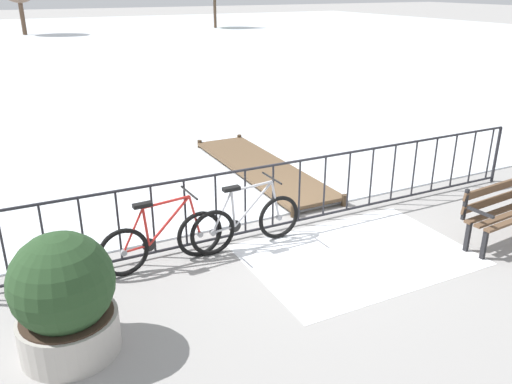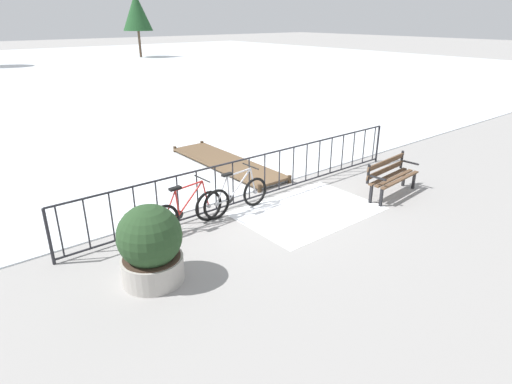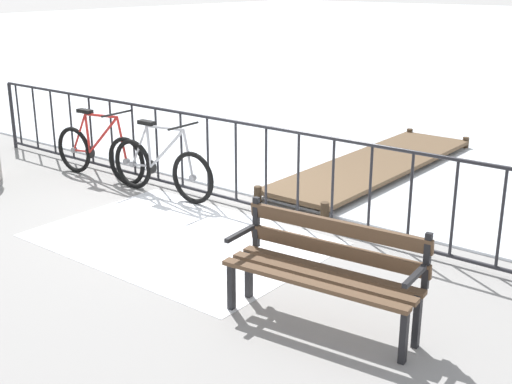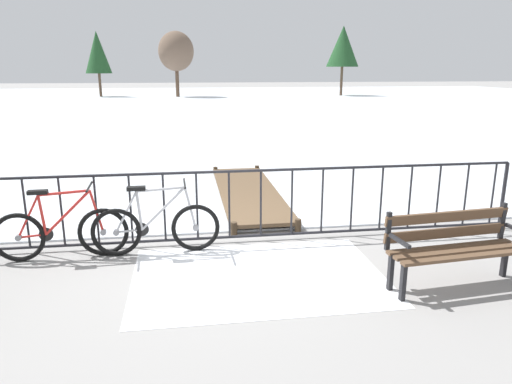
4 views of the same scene
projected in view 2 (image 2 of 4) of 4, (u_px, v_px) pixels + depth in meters
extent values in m
plane|color=gray|center=(257.00, 199.00, 9.99)|extent=(160.00, 160.00, 0.00)
cube|color=silver|center=(5.00, 76.00, 30.42)|extent=(80.00, 56.00, 0.03)
cube|color=white|center=(308.00, 211.00, 9.39)|extent=(3.01, 2.10, 0.01)
cylinder|color=#232328|center=(257.00, 156.00, 9.59)|extent=(9.00, 0.04, 0.04)
cylinder|color=#232328|center=(257.00, 196.00, 9.96)|extent=(9.00, 0.04, 0.04)
cylinder|color=#232328|center=(49.00, 237.00, 7.18)|extent=(0.06, 0.06, 1.05)
cylinder|color=#232328|center=(378.00, 144.00, 12.41)|extent=(0.06, 0.06, 1.05)
cylinder|color=#232328|center=(60.00, 232.00, 7.27)|extent=(0.03, 0.03, 0.97)
cylinder|color=#232328|center=(87.00, 224.00, 7.53)|extent=(0.03, 0.03, 0.97)
cylinder|color=#232328|center=(112.00, 217.00, 7.80)|extent=(0.03, 0.03, 0.97)
cylinder|color=#232328|center=(135.00, 211.00, 8.06)|extent=(0.03, 0.03, 0.97)
cylinder|color=#232328|center=(157.00, 204.00, 8.32)|extent=(0.03, 0.03, 0.97)
cylinder|color=#232328|center=(178.00, 199.00, 8.59)|extent=(0.03, 0.03, 0.97)
cylinder|color=#232328|center=(197.00, 193.00, 8.85)|extent=(0.03, 0.03, 0.97)
cylinder|color=#232328|center=(216.00, 188.00, 9.12)|extent=(0.03, 0.03, 0.97)
cylinder|color=#232328|center=(233.00, 183.00, 9.38)|extent=(0.03, 0.03, 0.97)
cylinder|color=#232328|center=(249.00, 179.00, 9.65)|extent=(0.03, 0.03, 0.97)
cylinder|color=#232328|center=(265.00, 174.00, 9.91)|extent=(0.03, 0.03, 0.97)
cylinder|color=#232328|center=(279.00, 170.00, 10.17)|extent=(0.03, 0.03, 0.97)
cylinder|color=#232328|center=(293.00, 166.00, 10.44)|extent=(0.03, 0.03, 0.97)
cylinder|color=#232328|center=(306.00, 163.00, 10.70)|extent=(0.03, 0.03, 0.97)
cylinder|color=#232328|center=(319.00, 159.00, 10.97)|extent=(0.03, 0.03, 0.97)
cylinder|color=#232328|center=(331.00, 156.00, 11.23)|extent=(0.03, 0.03, 0.97)
cylinder|color=#232328|center=(342.00, 152.00, 11.50)|extent=(0.03, 0.03, 0.97)
cylinder|color=#232328|center=(353.00, 149.00, 11.76)|extent=(0.03, 0.03, 0.97)
cylinder|color=#232328|center=(364.00, 146.00, 12.03)|extent=(0.03, 0.03, 0.97)
cylinder|color=#232328|center=(374.00, 144.00, 12.29)|extent=(0.03, 0.03, 0.97)
torus|color=black|center=(217.00, 204.00, 8.91)|extent=(0.66, 0.08, 0.66)
cylinder|color=gray|center=(217.00, 204.00, 8.91)|extent=(0.08, 0.06, 0.08)
torus|color=black|center=(255.00, 192.00, 9.54)|extent=(0.66, 0.08, 0.66)
cylinder|color=gray|center=(255.00, 192.00, 9.54)|extent=(0.08, 0.06, 0.08)
cylinder|color=#B2B2B7|center=(228.00, 188.00, 8.99)|extent=(0.08, 0.04, 0.53)
cylinder|color=#B2B2B7|center=(240.00, 184.00, 9.17)|extent=(0.61, 0.05, 0.59)
cylinder|color=#B2B2B7|center=(239.00, 172.00, 9.06)|extent=(0.63, 0.05, 0.07)
cylinder|color=#B2B2B7|center=(223.00, 202.00, 9.00)|extent=(0.34, 0.04, 0.05)
cylinder|color=#B2B2B7|center=(222.00, 190.00, 8.89)|extent=(0.32, 0.04, 0.56)
cylinder|color=#B2B2B7|center=(253.00, 180.00, 9.39)|extent=(0.16, 0.04, 0.59)
cube|color=black|center=(227.00, 175.00, 8.86)|extent=(0.24, 0.11, 0.05)
cylinder|color=black|center=(250.00, 166.00, 9.22)|extent=(0.04, 0.52, 0.03)
cylinder|color=black|center=(229.00, 199.00, 9.10)|extent=(0.18, 0.03, 0.18)
torus|color=black|center=(164.00, 221.00, 8.18)|extent=(0.66, 0.09, 0.66)
cylinder|color=gray|center=(164.00, 221.00, 8.18)|extent=(0.08, 0.06, 0.08)
torus|color=black|center=(209.00, 206.00, 8.83)|extent=(0.66, 0.09, 0.66)
cylinder|color=gray|center=(209.00, 206.00, 8.83)|extent=(0.08, 0.06, 0.08)
cylinder|color=red|center=(177.00, 203.00, 8.27)|extent=(0.08, 0.04, 0.53)
cylinder|color=red|center=(191.00, 198.00, 8.46)|extent=(0.61, 0.07, 0.59)
cylinder|color=red|center=(189.00, 186.00, 8.35)|extent=(0.63, 0.07, 0.07)
cylinder|color=red|center=(172.00, 218.00, 8.28)|extent=(0.34, 0.05, 0.05)
cylinder|color=red|center=(170.00, 206.00, 8.17)|extent=(0.32, 0.05, 0.56)
cylinder|color=red|center=(206.00, 194.00, 8.68)|extent=(0.16, 0.04, 0.59)
cube|color=black|center=(175.00, 188.00, 8.14)|extent=(0.24, 0.11, 0.05)
cylinder|color=black|center=(202.00, 179.00, 8.52)|extent=(0.06, 0.52, 0.03)
cylinder|color=black|center=(179.00, 215.00, 8.38)|extent=(0.18, 0.03, 0.18)
cube|color=brown|center=(388.00, 176.00, 10.14)|extent=(1.60, 0.25, 0.04)
cube|color=brown|center=(394.00, 178.00, 10.04)|extent=(1.60, 0.25, 0.04)
cube|color=brown|center=(400.00, 180.00, 9.94)|extent=(1.60, 0.25, 0.04)
cube|color=brown|center=(385.00, 170.00, 10.15)|extent=(1.60, 0.20, 0.12)
cube|color=brown|center=(386.00, 162.00, 10.07)|extent=(1.60, 0.20, 0.12)
cube|color=black|center=(414.00, 180.00, 10.53)|extent=(0.06, 0.06, 0.44)
cube|color=black|center=(404.00, 178.00, 10.70)|extent=(0.06, 0.06, 0.44)
cube|color=black|center=(402.00, 160.00, 10.61)|extent=(0.05, 0.05, 0.45)
cube|color=black|center=(411.00, 163.00, 10.45)|extent=(0.08, 0.40, 0.04)
cube|color=black|center=(381.00, 197.00, 9.54)|extent=(0.06, 0.06, 0.44)
cube|color=black|center=(371.00, 194.00, 9.72)|extent=(0.06, 0.06, 0.44)
cube|color=black|center=(368.00, 174.00, 9.63)|extent=(0.05, 0.05, 0.45)
cube|color=black|center=(378.00, 178.00, 9.47)|extent=(0.08, 0.40, 0.04)
cylinder|color=#ADA8A0|center=(153.00, 269.00, 6.86)|extent=(0.99, 0.99, 0.42)
cylinder|color=#38281E|center=(152.00, 257.00, 6.78)|extent=(0.91, 0.91, 0.02)
sphere|color=#264223|center=(150.00, 236.00, 6.64)|extent=(1.02, 1.02, 1.02)
cube|color=brown|center=(226.00, 162.00, 12.13)|extent=(1.10, 4.16, 0.06)
cylinder|color=#433323|center=(260.00, 188.00, 10.36)|extent=(0.10, 0.10, 0.20)
cylinder|color=#433323|center=(290.00, 179.00, 10.93)|extent=(0.10, 0.10, 0.20)
cylinder|color=#433323|center=(175.00, 150.00, 13.35)|extent=(0.10, 0.10, 0.20)
cylinder|color=#433323|center=(202.00, 144.00, 13.93)|extent=(0.10, 0.10, 0.20)
cylinder|color=brown|center=(139.00, 35.00, 43.45)|extent=(0.24, 0.24, 4.32)
cone|color=#1E4723|center=(137.00, 12.00, 42.61)|extent=(2.92, 2.92, 3.55)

